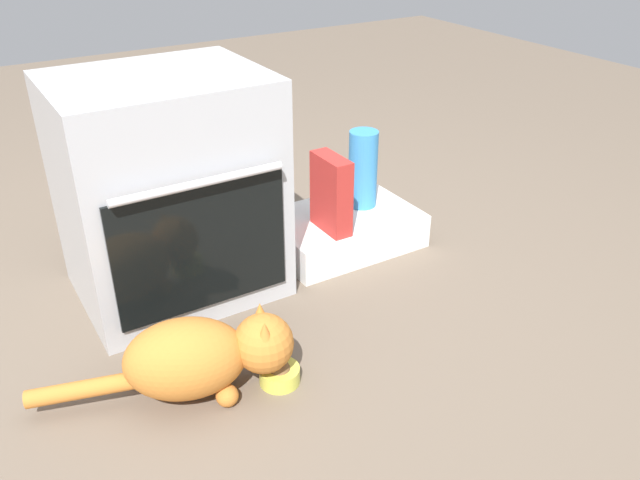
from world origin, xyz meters
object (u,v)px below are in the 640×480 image
oven (169,190)px  food_bowl (280,374)px  cat (201,356)px  water_bottle (363,169)px  cereal_box (331,194)px  pantry_cabinet (343,229)px

oven → food_bowl: size_ratio=6.41×
cat → water_bottle: bearing=50.3°
oven → cereal_box: bearing=-12.6°
cat → water_bottle: (0.89, 0.54, 0.15)m
water_bottle → oven: bearing=178.9°
cereal_box → oven: bearing=167.4°
pantry_cabinet → cat: cat is taller
food_bowl → water_bottle: (0.70, 0.61, 0.25)m
water_bottle → pantry_cabinet: bearing=-164.0°
oven → water_bottle: size_ratio=2.46×
cat → cereal_box: bearing=51.4°
food_bowl → cat: bearing=160.8°
cereal_box → water_bottle: size_ratio=0.93×
pantry_cabinet → food_bowl: size_ratio=4.78×
food_bowl → cat: (-0.20, 0.07, 0.10)m
food_bowl → water_bottle: bearing=41.1°
food_bowl → cat: size_ratio=0.17×
water_bottle → food_bowl: bearing=-138.9°
food_bowl → oven: bearing=95.5°
pantry_cabinet → cat: bearing=-147.2°
food_bowl → cat: 0.23m
oven → food_bowl: bearing=-84.5°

